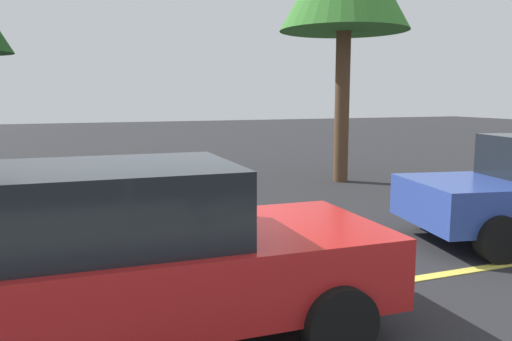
% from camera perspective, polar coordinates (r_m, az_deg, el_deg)
% --- Properties ---
extents(ground_plane, '(80.00, 80.00, 0.00)m').
position_cam_1_polar(ground_plane, '(5.30, -7.25, -15.78)').
color(ground_plane, '#262628').
extents(lane_marking_centre, '(28.00, 0.16, 0.01)m').
position_cam_1_polar(lane_marking_centre, '(6.63, 19.28, -11.11)').
color(lane_marking_centre, '#E0D14C').
extents(car_red_far_lane, '(4.58, 2.06, 1.59)m').
position_cam_1_polar(car_red_far_lane, '(4.56, -14.44, -9.26)').
color(car_red_far_lane, red).
rests_on(car_red_far_lane, ground_plane).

